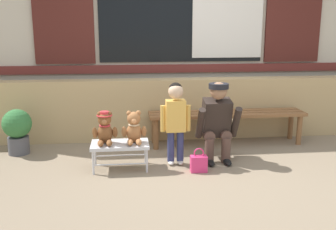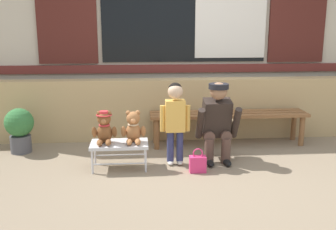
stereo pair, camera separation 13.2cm
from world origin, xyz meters
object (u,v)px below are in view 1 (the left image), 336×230
Objects in this scene: small_display_bench at (120,146)px; teddy_bear_plain at (134,128)px; handbag_on_ground at (199,163)px; teddy_bear_with_hat at (105,128)px; child_standing at (176,115)px; potted_plant at (17,129)px; wooden_bench_long at (227,117)px; adult_crouching at (218,121)px.

teddy_bear_plain reaches higher than small_display_bench.
handbag_on_ground is at bearing -15.07° from teddy_bear_plain.
teddy_bear_plain is at bearing -0.13° from teddy_bear_with_hat.
potted_plant is at bearing 162.72° from child_standing.
teddy_bear_with_hat is 1.34× the size of handbag_on_ground.
child_standing reaches higher than small_display_bench.
teddy_bear_plain is 0.50m from child_standing.
potted_plant is at bearing 158.08° from handbag_on_ground.
handbag_on_ground is (-0.56, -0.99, -0.28)m from wooden_bench_long.
child_standing is (0.80, 0.08, 0.12)m from teddy_bear_with_hat.
adult_crouching is at bearing 50.74° from handbag_on_ground.
teddy_bear_with_hat is at bearing 169.49° from handbag_on_ground.
teddy_bear_plain reaches higher than wooden_bench_long.
small_display_bench is 1.44m from potted_plant.
small_display_bench is 2.35× the size of handbag_on_ground.
adult_crouching is 2.48m from potted_plant.
potted_plant is at bearing 168.05° from adult_crouching.
small_display_bench is at bearing -0.77° from teddy_bear_with_hat.
adult_crouching is 1.67× the size of potted_plant.
small_display_bench is 1.12× the size of potted_plant.
adult_crouching is (-0.28, -0.64, 0.11)m from wooden_bench_long.
adult_crouching is 3.49× the size of handbag_on_ground.
potted_plant reaches higher than handbag_on_ground.
wooden_bench_long is at bearing 66.49° from adult_crouching.
potted_plant is at bearing 154.95° from teddy_bear_plain.
wooden_bench_long is 5.78× the size of teddy_bear_plain.
adult_crouching is (1.30, 0.16, 0.01)m from teddy_bear_with_hat.
small_display_bench is at bearing -173.02° from child_standing.
small_display_bench is 0.72m from child_standing.
teddy_bear_with_hat is at bearing -30.99° from potted_plant.
child_standing is at bearing 6.98° from small_display_bench.
teddy_bear_with_hat reaches higher than small_display_bench.
teddy_bear_plain is (-1.26, -0.80, 0.09)m from wooden_bench_long.
potted_plant is (-1.44, 0.67, -0.14)m from teddy_bear_plain.
teddy_bear_with_hat reaches higher than potted_plant.
child_standing reaches higher than adult_crouching.
child_standing is (0.64, 0.08, 0.33)m from small_display_bench.
teddy_bear_plain is at bearing 164.93° from handbag_on_ground.
small_display_bench is 0.67× the size of adult_crouching.
child_standing is at bearing 130.40° from handbag_on_ground.
teddy_bear_plain is 0.81m from handbag_on_ground.
small_display_bench is at bearing -150.58° from wooden_bench_long.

